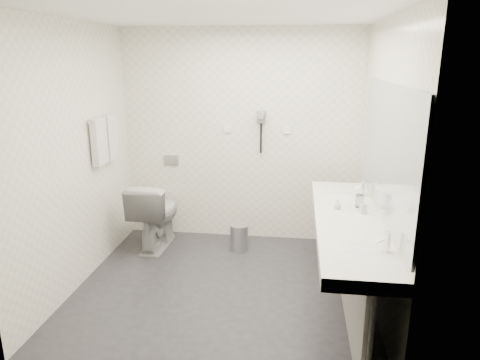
# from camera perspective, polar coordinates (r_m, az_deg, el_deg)

# --- Properties ---
(floor) EXTENTS (2.80, 2.80, 0.00)m
(floor) POSITION_cam_1_polar(r_m,az_deg,el_deg) (4.42, -2.25, -13.68)
(floor) COLOR #28272C
(floor) RESTS_ON ground
(ceiling) EXTENTS (2.80, 2.80, 0.00)m
(ceiling) POSITION_cam_1_polar(r_m,az_deg,el_deg) (3.86, -2.67, 20.61)
(ceiling) COLOR white
(ceiling) RESTS_ON wall_back
(wall_back) EXTENTS (2.80, 0.00, 2.80)m
(wall_back) POSITION_cam_1_polar(r_m,az_deg,el_deg) (5.22, 0.03, 5.58)
(wall_back) COLOR white
(wall_back) RESTS_ON floor
(wall_front) EXTENTS (2.80, 0.00, 2.80)m
(wall_front) POSITION_cam_1_polar(r_m,az_deg,el_deg) (2.74, -7.14, -4.02)
(wall_front) COLOR white
(wall_front) RESTS_ON floor
(wall_left) EXTENTS (0.00, 2.60, 2.60)m
(wall_left) POSITION_cam_1_polar(r_m,az_deg,el_deg) (4.42, -20.65, 2.69)
(wall_left) COLOR white
(wall_left) RESTS_ON floor
(wall_right) EXTENTS (0.00, 2.60, 2.60)m
(wall_right) POSITION_cam_1_polar(r_m,az_deg,el_deg) (3.97, 17.90, 1.55)
(wall_right) COLOR white
(wall_right) RESTS_ON floor
(vanity_counter) EXTENTS (0.55, 2.20, 0.10)m
(vanity_counter) POSITION_cam_1_polar(r_m,az_deg,el_deg) (3.87, 13.82, -5.48)
(vanity_counter) COLOR white
(vanity_counter) RESTS_ON floor
(vanity_panel) EXTENTS (0.03, 2.15, 0.75)m
(vanity_panel) POSITION_cam_1_polar(r_m,az_deg,el_deg) (4.04, 13.78, -11.12)
(vanity_panel) COLOR gray
(vanity_panel) RESTS_ON floor
(vanity_post_near) EXTENTS (0.06, 0.06, 0.75)m
(vanity_post_near) POSITION_cam_1_polar(r_m,az_deg,el_deg) (3.16, 16.34, -19.60)
(vanity_post_near) COLOR silver
(vanity_post_near) RESTS_ON floor
(vanity_post_far) EXTENTS (0.06, 0.06, 0.75)m
(vanity_post_far) POSITION_cam_1_polar(r_m,az_deg,el_deg) (4.99, 12.93, -5.76)
(vanity_post_far) COLOR silver
(vanity_post_far) RESTS_ON floor
(mirror) EXTENTS (0.02, 2.20, 1.05)m
(mirror) POSITION_cam_1_polar(r_m,az_deg,el_deg) (3.73, 18.45, 3.79)
(mirror) COLOR #B2BCC6
(mirror) RESTS_ON wall_right
(basin_near) EXTENTS (0.40, 0.31, 0.05)m
(basin_near) POSITION_cam_1_polar(r_m,az_deg,el_deg) (3.26, 15.02, -9.01)
(basin_near) COLOR white
(basin_near) RESTS_ON vanity_counter
(basin_far) EXTENTS (0.40, 0.31, 0.05)m
(basin_far) POSITION_cam_1_polar(r_m,az_deg,el_deg) (4.47, 13.02, -2.07)
(basin_far) COLOR white
(basin_far) RESTS_ON vanity_counter
(faucet_near) EXTENTS (0.04, 0.04, 0.15)m
(faucet_near) POSITION_cam_1_polar(r_m,az_deg,el_deg) (3.26, 18.56, -7.60)
(faucet_near) COLOR silver
(faucet_near) RESTS_ON vanity_counter
(faucet_far) EXTENTS (0.04, 0.04, 0.15)m
(faucet_far) POSITION_cam_1_polar(r_m,az_deg,el_deg) (4.47, 15.58, -1.05)
(faucet_far) COLOR silver
(faucet_far) RESTS_ON vanity_counter
(soap_bottle_a) EXTENTS (0.07, 0.07, 0.12)m
(soap_bottle_a) POSITION_cam_1_polar(r_m,az_deg,el_deg) (3.98, 15.67, -3.37)
(soap_bottle_a) COLOR white
(soap_bottle_a) RESTS_ON vanity_counter
(soap_bottle_b) EXTENTS (0.09, 0.09, 0.08)m
(soap_bottle_b) POSITION_cam_1_polar(r_m,az_deg,el_deg) (4.04, 12.54, -3.10)
(soap_bottle_b) COLOR white
(soap_bottle_b) RESTS_ON vanity_counter
(glass_left) EXTENTS (0.09, 0.09, 0.12)m
(glass_left) POSITION_cam_1_polar(r_m,az_deg,el_deg) (4.12, 15.27, -2.66)
(glass_left) COLOR silver
(glass_left) RESTS_ON vanity_counter
(glass_right) EXTENTS (0.07, 0.07, 0.11)m
(glass_right) POSITION_cam_1_polar(r_m,az_deg,el_deg) (4.15, 15.13, -2.61)
(glass_right) COLOR silver
(glass_right) RESTS_ON vanity_counter
(toilet) EXTENTS (0.48, 0.81, 0.80)m
(toilet) POSITION_cam_1_polar(r_m,az_deg,el_deg) (5.23, -10.91, -4.36)
(toilet) COLOR white
(toilet) RESTS_ON floor
(flush_plate) EXTENTS (0.18, 0.02, 0.12)m
(flush_plate) POSITION_cam_1_polar(r_m,az_deg,el_deg) (5.44, -8.91, 2.58)
(flush_plate) COLOR #B2B5BA
(flush_plate) RESTS_ON wall_back
(pedal_bin) EXTENTS (0.22, 0.22, 0.30)m
(pedal_bin) POSITION_cam_1_polar(r_m,az_deg,el_deg) (5.12, -0.09, -7.53)
(pedal_bin) COLOR #B2B5BA
(pedal_bin) RESTS_ON floor
(bin_lid) EXTENTS (0.21, 0.21, 0.02)m
(bin_lid) POSITION_cam_1_polar(r_m,az_deg,el_deg) (5.06, -0.09, -5.91)
(bin_lid) COLOR #B2B5BA
(bin_lid) RESTS_ON pedal_bin
(towel_rail) EXTENTS (0.02, 0.62, 0.02)m
(towel_rail) POSITION_cam_1_polar(r_m,az_deg,el_deg) (4.83, -17.43, 7.64)
(towel_rail) COLOR silver
(towel_rail) RESTS_ON wall_left
(towel_near) EXTENTS (0.07, 0.24, 0.48)m
(towel_near) POSITION_cam_1_polar(r_m,az_deg,el_deg) (4.73, -17.80, 4.76)
(towel_near) COLOR silver
(towel_near) RESTS_ON towel_rail
(towel_far) EXTENTS (0.07, 0.24, 0.48)m
(towel_far) POSITION_cam_1_polar(r_m,az_deg,el_deg) (4.98, -16.46, 5.39)
(towel_far) COLOR silver
(towel_far) RESTS_ON towel_rail
(dryer_cradle) EXTENTS (0.10, 0.04, 0.14)m
(dryer_cradle) POSITION_cam_1_polar(r_m,az_deg,el_deg) (5.12, 2.79, 8.20)
(dryer_cradle) COLOR gray
(dryer_cradle) RESTS_ON wall_back
(dryer_barrel) EXTENTS (0.08, 0.14, 0.08)m
(dryer_barrel) POSITION_cam_1_polar(r_m,az_deg,el_deg) (5.05, 2.73, 8.44)
(dryer_barrel) COLOR gray
(dryer_barrel) RESTS_ON dryer_cradle
(dryer_cord) EXTENTS (0.02, 0.02, 0.35)m
(dryer_cord) POSITION_cam_1_polar(r_m,az_deg,el_deg) (5.15, 2.74, 5.42)
(dryer_cord) COLOR black
(dryer_cord) RESTS_ON dryer_cradle
(switch_plate_a) EXTENTS (0.09, 0.02, 0.09)m
(switch_plate_a) POSITION_cam_1_polar(r_m,az_deg,el_deg) (5.21, -1.63, 6.67)
(switch_plate_a) COLOR white
(switch_plate_a) RESTS_ON wall_back
(switch_plate_b) EXTENTS (0.09, 0.02, 0.09)m
(switch_plate_b) POSITION_cam_1_polar(r_m,az_deg,el_deg) (5.15, 6.14, 6.48)
(switch_plate_b) COLOR white
(switch_plate_b) RESTS_ON wall_back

